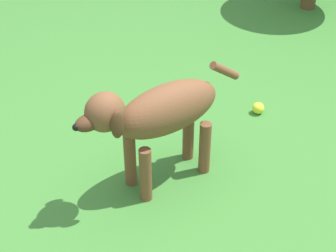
% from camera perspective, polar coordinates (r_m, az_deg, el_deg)
% --- Properties ---
extents(ground, '(14.00, 14.00, 0.00)m').
position_cam_1_polar(ground, '(2.44, -0.79, -6.41)').
color(ground, '#38722D').
extents(dog, '(0.44, 0.78, 0.57)m').
position_cam_1_polar(dog, '(2.23, -1.04, 1.32)').
color(dog, brown).
rests_on(dog, ground).
extents(tennis_ball_0, '(0.07, 0.07, 0.07)m').
position_cam_1_polar(tennis_ball_0, '(3.09, 1.67, 4.36)').
color(tennis_ball_0, '#CADB30').
rests_on(tennis_ball_0, ground).
extents(tennis_ball_2, '(0.07, 0.07, 0.07)m').
position_cam_1_polar(tennis_ball_2, '(2.93, 9.88, 1.95)').
color(tennis_ball_2, yellow).
rests_on(tennis_ball_2, ground).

